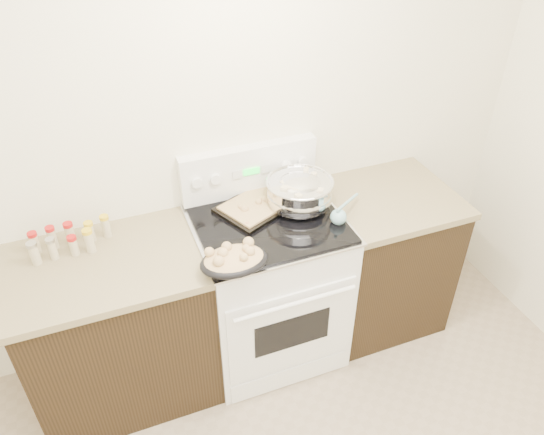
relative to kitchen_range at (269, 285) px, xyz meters
name	(u,v)px	position (x,y,z in m)	size (l,w,h in m)	color
room_shell	(353,344)	(-0.35, -1.42, 1.21)	(4.10, 3.60, 2.75)	white
counter_left	(121,328)	(-0.83, 0.01, -0.03)	(0.93, 0.67, 0.92)	black
counter_right	(380,257)	(0.73, 0.01, -0.03)	(0.73, 0.67, 0.92)	black
kitchen_range	(269,285)	(0.00, 0.00, 0.00)	(0.78, 0.73, 1.22)	white
mixing_bowl	(300,193)	(0.20, 0.06, 0.54)	(0.46, 0.46, 0.21)	silver
roasting_pan	(234,260)	(-0.28, -0.28, 0.50)	(0.33, 0.23, 0.11)	black
baking_sheet	(260,204)	(0.00, 0.13, 0.47)	(0.50, 0.44, 0.06)	black
wooden_spoon	(247,221)	(-0.11, 0.02, 0.46)	(0.10, 0.25, 0.04)	tan
blue_ladle	(339,215)	(0.34, -0.14, 0.49)	(0.24, 0.20, 0.10)	#7DB2BB
spice_jars	(67,240)	(-0.97, 0.16, 0.49)	(0.38, 0.14, 0.13)	#BFB28C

